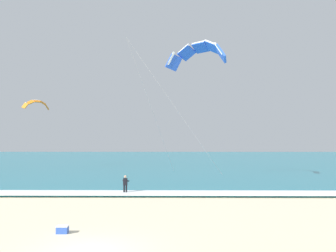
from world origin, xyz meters
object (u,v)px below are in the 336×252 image
object	(u,v)px
cooler_box	(62,229)
kite_distant	(37,104)
kitesurfer	(125,184)
kite_primary	(198,53)
surfboard	(125,195)

from	to	relation	value
cooler_box	kite_distant	bearing A→B (deg)	113.26
kitesurfer	kite_primary	distance (m)	17.58
kite_distant	kite_primary	bearing A→B (deg)	-36.71
kite_distant	cooler_box	bearing A→B (deg)	-66.74
kitesurfer	kite_distant	distance (m)	34.98
kitesurfer	kite_primary	world-z (taller)	kite_primary
kitesurfer	cooler_box	distance (m)	12.61
kite_primary	cooler_box	distance (m)	26.88
kite_distant	cooler_box	world-z (taller)	kite_distant
kite_primary	kite_distant	world-z (taller)	kite_primary
kitesurfer	kite_primary	size ratio (longest dim) A/B	0.12
kitesurfer	kite_distant	bearing A→B (deg)	124.08
kitesurfer	kite_distant	size ratio (longest dim) A/B	0.45
surfboard	cooler_box	world-z (taller)	cooler_box
surfboard	kite_primary	world-z (taller)	kite_primary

